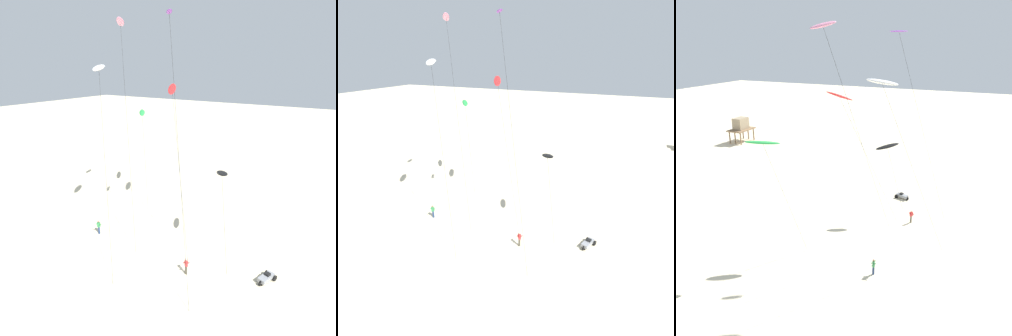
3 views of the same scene
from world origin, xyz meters
The scene contains 11 objects.
ground_plane centered at (0.00, 0.00, 0.00)m, with size 260.00×260.00×0.00m, color beige.
kite_red centered at (-2.85, 6.84, 15.88)m, with size 6.20×6.95×16.64m.
kite_black centered at (4.38, 3.72, 9.01)m, with size 3.03×3.40×9.56m.
kite_white centered at (-7.23, 0.87, 18.00)m, with size 6.49×7.15×18.53m.
kite_purple centered at (0.24, 1.42, 21.09)m, with size 6.10×6.54×22.37m.
kite_green centered at (-10.29, 11.40, 12.34)m, with size 3.93×4.33×12.76m.
kite_pink centered at (-8.44, 5.70, 22.30)m, with size 6.35×6.86×23.10m.
kite_flyer_nearest centered at (-8.82, 0.64, 0.89)m, with size 0.69×0.68×1.67m.
kite_flyer_middle centered at (2.97, -0.13, 0.89)m, with size 0.73×0.72×1.67m.
stilt_house centered at (24.92, 43.71, 3.70)m, with size 5.59×3.74×5.39m.
beach_buggy centered at (9.54, 2.79, 0.43)m, with size 1.40×2.13×0.82m.
Camera 3 is at (-36.59, -8.56, 21.40)m, focal length 38.13 mm.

